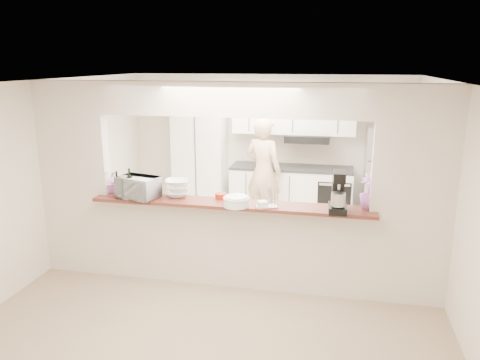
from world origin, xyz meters
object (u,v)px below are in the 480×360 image
(refrigerator, at_px, (387,177))
(stand_mixer, at_px, (338,194))
(toaster_oven, at_px, (138,187))
(person, at_px, (263,172))

(refrigerator, bearing_deg, stand_mixer, -106.04)
(toaster_oven, xyz_separation_m, stand_mixer, (2.40, -0.03, 0.07))
(refrigerator, bearing_deg, person, -170.23)
(refrigerator, relative_size, stand_mixer, 3.66)
(stand_mixer, height_order, person, person)
(refrigerator, distance_m, stand_mixer, 2.93)
(stand_mixer, relative_size, person, 0.25)
(toaster_oven, distance_m, person, 2.69)
(person, bearing_deg, toaster_oven, 86.57)
(toaster_oven, height_order, stand_mixer, stand_mixer)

